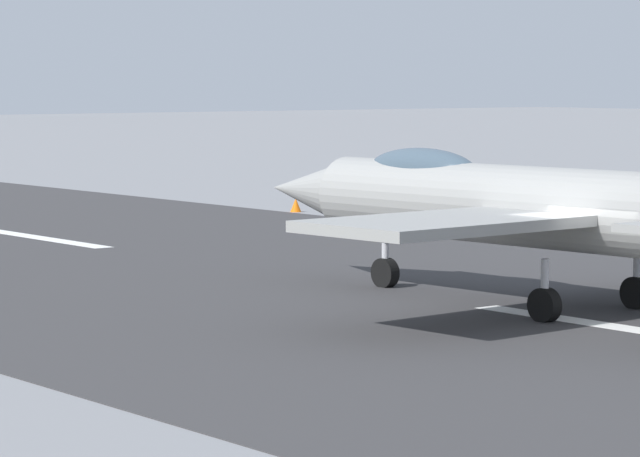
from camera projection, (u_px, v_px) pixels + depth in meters
ground_plane at (588, 323)px, 36.55m from camera, size 400.00×400.00×0.00m
runway_strip at (589, 323)px, 36.54m from camera, size 240.00×26.00×0.02m
fighter_jet at (531, 204)px, 38.92m from camera, size 17.39×13.92×5.61m
crew_person at (397, 218)px, 54.69m from camera, size 0.61×0.47×1.59m
marker_cone_far at (296, 205)px, 67.09m from camera, size 0.44×0.44×0.55m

